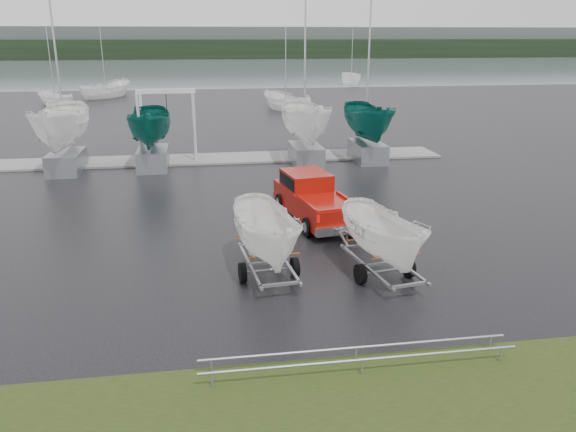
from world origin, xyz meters
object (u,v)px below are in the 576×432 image
at_px(trailer_hitched, 386,195).
at_px(boat_hoist, 167,115).
at_px(trailer_parked, 267,190).
at_px(pickup_truck, 312,196).

height_order(trailer_hitched, boat_hoist, trailer_hitched).
bearing_deg(trailer_parked, boat_hoist, 96.27).
relative_size(trailer_hitched, trailer_parked, 0.95).
bearing_deg(trailer_parked, trailer_hitched, -15.72).
distance_m(trailer_parked, boat_hoist, 17.70).
relative_size(pickup_truck, trailer_parked, 1.09).
bearing_deg(trailer_parked, pickup_truck, 60.37).
relative_size(pickup_truck, boat_hoist, 1.33).
height_order(pickup_truck, trailer_hitched, trailer_hitched).
xyz_separation_m(trailer_hitched, boat_hoist, (-7.04, 17.92, 0.08)).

